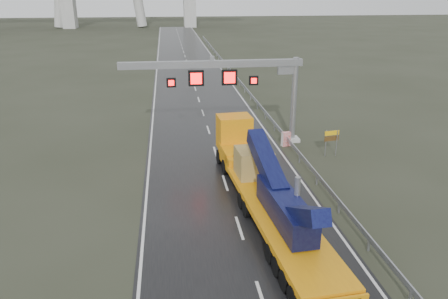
{
  "coord_description": "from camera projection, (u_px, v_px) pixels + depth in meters",
  "views": [
    {
      "loc": [
        -3.58,
        -16.84,
        12.45
      ],
      "look_at": [
        -0.34,
        7.99,
        3.2
      ],
      "focal_mm": 35.0,
      "sensor_mm": 36.0,
      "label": 1
    }
  ],
  "objects": [
    {
      "name": "guardrail",
      "position": [
        256.0,
        100.0,
        48.82
      ],
      "size": [
        0.2,
        140.0,
        1.4
      ],
      "primitive_type": null,
      "color": "#909499",
      "rests_on": "ground"
    },
    {
      "name": "ground",
      "position": [
        253.0,
        272.0,
        20.41
      ],
      "size": [
        400.0,
        400.0,
        0.0
      ],
      "primitive_type": "plane",
      "color": "#2B2E20",
      "rests_on": "ground"
    },
    {
      "name": "sign_gantry",
      "position": [
        238.0,
        78.0,
        35.46
      ],
      "size": [
        14.9,
        1.2,
        7.42
      ],
      "color": "silver",
      "rests_on": "ground"
    },
    {
      "name": "exit_sign_pair",
      "position": [
        332.0,
        138.0,
        34.09
      ],
      "size": [
        1.23,
        0.27,
        2.12
      ],
      "rotation": [
        0.0,
        0.0,
        0.18
      ],
      "color": "gray",
      "rests_on": "ground"
    },
    {
      "name": "road",
      "position": [
        195.0,
        89.0,
        57.62
      ],
      "size": [
        11.0,
        200.0,
        0.02
      ],
      "primitive_type": "cube",
      "color": "black",
      "rests_on": "ground"
    },
    {
      "name": "heavy_haul_truck",
      "position": [
        259.0,
        175.0,
        26.79
      ],
      "size": [
        4.1,
        18.76,
        4.37
      ],
      "rotation": [
        0.0,
        0.0,
        0.08
      ],
      "color": "orange",
      "rests_on": "ground"
    },
    {
      "name": "striped_barrier",
      "position": [
        286.0,
        139.0,
        36.59
      ],
      "size": [
        0.78,
        0.53,
        1.21
      ],
      "primitive_type": "cube",
      "rotation": [
        0.0,
        0.0,
        0.22
      ],
      "color": "red",
      "rests_on": "ground"
    }
  ]
}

